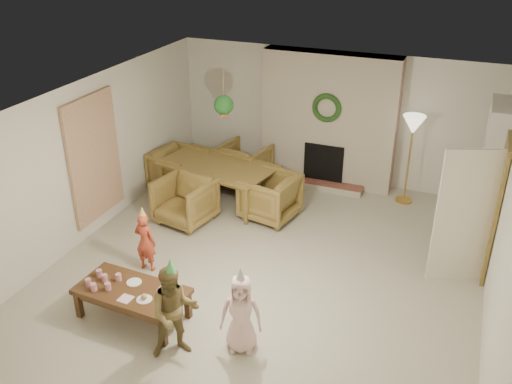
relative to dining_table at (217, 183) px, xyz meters
The scene contains 56 objects.
floor 2.39m from the dining_table, 47.54° to the right, with size 7.00×7.00×0.00m, color #B7B29E.
ceiling 3.19m from the dining_table, 47.54° to the right, with size 7.00×7.00×0.00m, color white.
wall_back 2.54m from the dining_table, 47.68° to the left, with size 7.00×7.00×0.00m, color silver.
wall_front 5.56m from the dining_table, 73.06° to the right, with size 7.00×7.00×0.00m, color silver.
wall_left 2.41m from the dining_table, 128.79° to the right, with size 7.00×7.00×0.00m, color silver.
wall_right 5.00m from the dining_table, 20.79° to the right, with size 7.00×7.00×0.00m, color silver.
fireplace_mass 2.40m from the dining_table, 44.22° to the left, with size 2.50×0.40×2.50m, color maroon.
fireplace_hearth 2.02m from the dining_table, 37.02° to the left, with size 1.60×0.30×0.12m, color maroon.
fireplace_firebox 2.11m from the dining_table, 40.71° to the left, with size 0.75×0.12×0.75m, color black.
fireplace_wreath 2.39m from the dining_table, 39.67° to the left, with size 0.54×0.54×0.10m, color #1B4018.
floor_lamp_base 3.41m from the dining_table, 21.70° to the left, with size 0.30×0.30×0.03m, color gold.
floor_lamp_post 3.42m from the dining_table, 21.70° to the left, with size 0.03×0.03×1.46m, color gold.
floor_lamp_shade 3.57m from the dining_table, 21.70° to the left, with size 0.39×0.39×0.32m, color beige.
bookshelf_carcass 4.53m from the dining_table, ahead, with size 0.30×1.00×2.20m, color white.
bookshelf_shelf_a 4.45m from the dining_table, ahead, with size 0.30×0.92×0.03m, color white.
bookshelf_shelf_b 4.48m from the dining_table, ahead, with size 0.30×0.92×0.03m, color white.
bookshelf_shelf_c 4.54m from the dining_table, ahead, with size 0.30×0.92×0.03m, color white.
bookshelf_shelf_d 4.64m from the dining_table, ahead, with size 0.30×0.92×0.03m, color white.
books_row_lower 4.42m from the dining_table, ahead, with size 0.20×0.40×0.24m, color maroon.
books_row_mid 4.48m from the dining_table, ahead, with size 0.20×0.44×0.24m, color #26448E.
books_row_upper 4.54m from the dining_table, ahead, with size 0.20×0.36×0.22m, color gold.
door_frame 4.64m from the dining_table, ahead, with size 0.05×0.86×2.04m, color olive.
door_leaf 4.33m from the dining_table, 12.49° to the right, with size 0.05×0.80×2.00m, color beige.
curtain_panel 2.25m from the dining_table, 131.40° to the right, with size 0.06×1.20×2.00m, color beige.
dining_table is the anchor object (origin of this frame).
dining_chair_near 0.89m from the dining_table, 100.89° to the right, with size 0.84×0.87×0.79m, color olive.
dining_chair_far 0.89m from the dining_table, 79.11° to the left, with size 0.84×0.87×0.79m, color olive.
dining_chair_left 0.89m from the dining_table, 169.11° to the left, with size 0.84×0.87×0.79m, color olive.
dining_chair_right 1.12m from the dining_table, 10.89° to the right, with size 0.84×0.87×0.79m, color olive.
hanging_plant_cord 1.83m from the dining_table, 39.56° to the right, with size 0.01×0.01×0.70m, color tan.
hanging_plant_pot 1.49m from the dining_table, 39.56° to the right, with size 0.16×0.16×0.12m, color brown.
hanging_plant_foliage 1.61m from the dining_table, 39.56° to the right, with size 0.32×0.32×0.32m, color #194C1C.
coffee_table_top 3.36m from the dining_table, 83.25° to the right, with size 1.42×0.71×0.07m, color #4D3019.
coffee_table_apron 3.36m from the dining_table, 83.25° to the right, with size 1.31×0.60×0.09m, color #4D3019.
coffee_leg_fl 3.61m from the dining_table, 94.18° to the right, with size 0.08×0.08×0.37m, color #4D3019.
coffee_leg_fr 3.81m from the dining_table, 74.41° to the right, with size 0.08×0.08×0.37m, color #4D3019.
coffee_leg_bl 3.03m from the dining_table, 94.39° to the right, with size 0.08×0.08×0.37m, color #4D3019.
coffee_leg_br 3.27m from the dining_table, 71.16° to the right, with size 0.08×0.08×0.37m, color #4D3019.
cup_a 3.48m from the dining_table, 92.60° to the right, with size 0.08×0.08×0.10m, color silver.
cup_b 3.26m from the dining_table, 92.57° to the right, with size 0.08×0.08×0.10m, color silver.
cup_c 3.54m from the dining_table, 90.49° to the right, with size 0.08×0.08×0.10m, color silver.
cup_d 3.32m from the dining_table, 90.32° to the right, with size 0.08×0.08×0.10m, color silver.
cup_e 3.46m from the dining_table, 87.90° to the right, with size 0.08×0.08×0.10m, color silver.
cup_f 3.25m from the dining_table, 87.55° to the right, with size 0.08×0.08×0.10m, color silver.
plate_a 3.23m from the dining_table, 83.81° to the right, with size 0.20×0.20×0.01m, color white.
plate_b 3.53m from the dining_table, 79.19° to the right, with size 0.20×0.20×0.01m, color white.
plate_c 3.38m from the dining_table, 74.71° to the right, with size 0.20×0.20×0.01m, color white.
food_scoop 3.53m from the dining_table, 79.19° to the right, with size 0.08×0.08×0.08m, color tan.
napkin_left 3.57m from the dining_table, 82.93° to the right, with size 0.16×0.16×0.01m, color #EAACC2.
napkin_right 3.26m from the dining_table, 76.04° to the right, with size 0.16×0.16×0.01m, color #EAACC2.
child_red 2.33m from the dining_table, 90.67° to the right, with size 0.33×0.22×0.91m, color #C04129.
party_hat_red 2.40m from the dining_table, 90.67° to the right, with size 0.12×0.12×0.17m, color #D9E14B.
child_plaid 3.92m from the dining_table, 71.64° to the right, with size 0.58×0.45×1.19m, color brown.
party_hat_plaid 4.01m from the dining_table, 71.64° to the right, with size 0.14×0.14×0.20m, color #49AC51.
child_pink 3.87m from the dining_table, 60.33° to the right, with size 0.50×0.33×1.02m, color #FFCFCB.
party_hat_pink 3.93m from the dining_table, 60.33° to the right, with size 0.13×0.13×0.18m, color #B6B5BC.
Camera 1 is at (2.40, -6.37, 4.71)m, focal length 39.26 mm.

